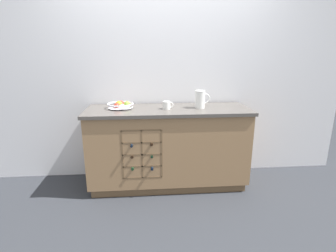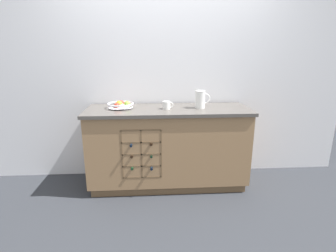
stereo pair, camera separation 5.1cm
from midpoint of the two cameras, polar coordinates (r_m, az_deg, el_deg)
name	(u,v)px [view 2 (the right image)]	position (r m, az deg, el deg)	size (l,w,h in m)	color
ground_plane	(168,183)	(3.17, 0.47, -12.35)	(14.00, 14.00, 0.00)	#2D3035
back_wall	(166,71)	(3.15, 0.03, 11.83)	(4.40, 0.06, 2.55)	white
kitchen_island	(168,147)	(2.97, 0.40, -4.57)	(1.78, 0.63, 0.90)	brown
fruit_bowl	(121,105)	(2.90, -9.77, 4.58)	(0.29, 0.29, 0.08)	silver
white_pitcher	(200,99)	(2.88, 7.57, 5.87)	(0.17, 0.11, 0.19)	white
ceramic_mug	(167,105)	(2.82, 0.24, 4.55)	(0.12, 0.08, 0.08)	white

